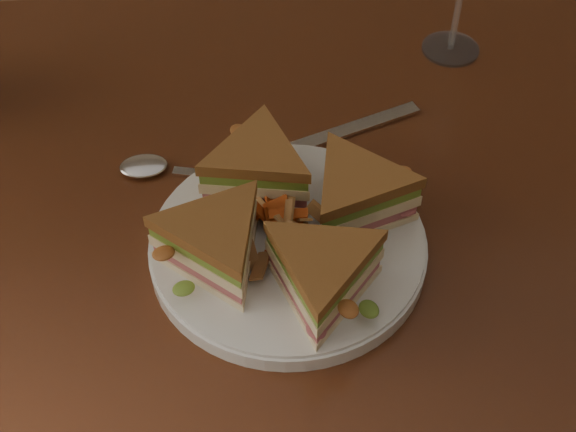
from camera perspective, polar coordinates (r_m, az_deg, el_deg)
The scene contains 6 objects.
table at distance 0.84m, azimuth 0.69°, elevation -4.58°, with size 1.20×0.80×0.75m.
plate at distance 0.73m, azimuth 0.00°, elevation -2.21°, with size 0.25×0.25×0.02m, color white.
sandwich_wedges at distance 0.70m, azimuth -0.00°, elevation -0.27°, with size 0.27×0.27×0.06m.
crisps_mound at distance 0.70m, azimuth 0.00°, elevation -0.49°, with size 0.09×0.09×0.05m, color #D7521B, non-canonical shape.
spoon at distance 0.81m, azimuth -8.65°, elevation 3.29°, with size 0.18×0.06×0.01m.
knife at distance 0.83m, azimuth 2.41°, elevation 5.46°, with size 0.21×0.08×0.00m.
Camera 1 is at (-0.07, -0.50, 1.32)m, focal length 50.00 mm.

